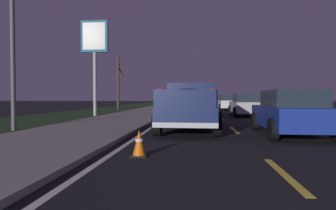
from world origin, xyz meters
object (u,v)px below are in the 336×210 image
(sedan_tan, at_px, (193,105))
(gas_price_sign, at_px, (95,45))
(sedan_blue, at_px, (290,112))
(bare_tree_far, at_px, (118,81))
(sedan_white, at_px, (228,102))
(sedan_silver, at_px, (246,105))
(traffic_cone_near, at_px, (139,143))
(pickup_truck, at_px, (190,105))

(sedan_tan, height_order, gas_price_sign, gas_price_sign)
(sedan_blue, height_order, bare_tree_far, bare_tree_far)
(sedan_white, relative_size, sedan_silver, 1.01)
(sedan_white, bearing_deg, sedan_tan, 162.26)
(sedan_silver, height_order, sedan_tan, same)
(sedan_silver, bearing_deg, sedan_white, 1.83)
(sedan_tan, relative_size, traffic_cone_near, 7.60)
(bare_tree_far, bearing_deg, gas_price_sign, -173.73)
(pickup_truck, distance_m, traffic_cone_near, 5.46)
(sedan_silver, xyz_separation_m, gas_price_sign, (-0.66, 10.43, 4.17))
(gas_price_sign, xyz_separation_m, bare_tree_far, (10.55, 1.16, -1.99))
(traffic_cone_near, bearing_deg, sedan_tan, -4.26)
(bare_tree_far, height_order, traffic_cone_near, bare_tree_far)
(gas_price_sign, distance_m, bare_tree_far, 10.80)
(pickup_truck, distance_m, bare_tree_far, 20.71)
(sedan_tan, relative_size, bare_tree_far, 0.77)
(pickup_truck, height_order, sedan_blue, pickup_truck)
(sedan_blue, bearing_deg, sedan_silver, -0.93)
(pickup_truck, relative_size, sedan_white, 1.23)
(pickup_truck, distance_m, sedan_white, 18.72)
(sedan_silver, xyz_separation_m, sedan_blue, (-10.35, 0.17, 0.00))
(pickup_truck, xyz_separation_m, sedan_tan, (8.14, -0.02, -0.20))
(sedan_tan, distance_m, gas_price_sign, 8.01)
(sedan_white, xyz_separation_m, sedan_silver, (-9.31, -0.30, 0.00))
(gas_price_sign, bearing_deg, traffic_cone_near, -157.06)
(sedan_blue, distance_m, traffic_cone_near, 6.05)
(pickup_truck, xyz_separation_m, traffic_cone_near, (-5.33, 0.98, -0.70))
(sedan_tan, bearing_deg, traffic_cone_near, 175.74)
(sedan_silver, bearing_deg, pickup_truck, 158.38)
(sedan_tan, xyz_separation_m, sedan_blue, (-9.37, -3.42, 0.00))
(sedan_tan, xyz_separation_m, gas_price_sign, (0.32, 6.84, 4.17))
(sedan_white, xyz_separation_m, gas_price_sign, (-9.97, 10.13, 4.17))
(pickup_truck, height_order, sedan_tan, pickup_truck)
(sedan_white, relative_size, sedan_tan, 1.01)
(pickup_truck, xyz_separation_m, bare_tree_far, (19.01, 7.97, 1.99))
(sedan_tan, height_order, sedan_blue, same)
(pickup_truck, bearing_deg, sedan_tan, -0.17)
(sedan_white, relative_size, sedan_blue, 1.01)
(traffic_cone_near, bearing_deg, sedan_silver, -17.64)
(sedan_tan, xyz_separation_m, traffic_cone_near, (-13.46, 1.00, -0.50))
(pickup_truck, distance_m, gas_price_sign, 11.56)
(sedan_blue, xyz_separation_m, gas_price_sign, (9.69, 10.26, 4.17))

